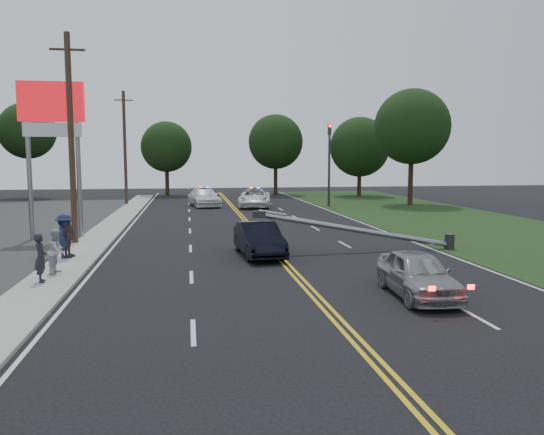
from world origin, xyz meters
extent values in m
plane|color=black|center=(0.00, 0.00, 0.00)|extent=(120.00, 120.00, 0.00)
cube|color=#A49F94|center=(-8.40, 10.00, 0.06)|extent=(1.80, 70.00, 0.12)
cube|color=black|center=(13.50, 10.00, 0.01)|extent=(12.00, 80.00, 0.01)
cube|color=gold|center=(0.00, 10.00, 0.01)|extent=(0.36, 80.00, 0.00)
cylinder|color=gray|center=(-11.70, 14.00, 3.50)|extent=(0.24, 0.24, 7.00)
cylinder|color=gray|center=(-9.30, 14.00, 3.50)|extent=(0.24, 0.24, 7.00)
cube|color=#AA0B11|center=(-10.50, 14.00, 7.00)|extent=(3.20, 0.35, 2.00)
cube|color=white|center=(-10.50, 14.00, 5.60)|extent=(2.80, 0.30, 0.70)
cylinder|color=#2D2D30|center=(8.30, 30.00, 3.50)|extent=(0.20, 0.20, 7.00)
cube|color=#2D2D30|center=(8.30, 30.00, 6.60)|extent=(0.28, 0.28, 0.90)
sphere|color=#FF0C07|center=(8.30, 29.84, 6.90)|extent=(0.22, 0.22, 0.22)
cylinder|color=#2D2D30|center=(8.10, 8.00, 0.35)|extent=(0.44, 0.44, 0.70)
cylinder|color=gray|center=(3.67, 8.00, 0.98)|extent=(8.90, 0.24, 1.80)
cube|color=#2D2D30|center=(-0.76, 8.00, 1.76)|extent=(0.55, 0.32, 0.30)
cylinder|color=#382619|center=(-9.20, 12.00, 5.00)|extent=(0.28, 0.28, 10.00)
cube|color=#382619|center=(-9.20, 12.00, 9.20)|extent=(1.60, 0.10, 0.10)
cylinder|color=#382619|center=(-9.20, 34.00, 5.00)|extent=(0.28, 0.28, 10.00)
cube|color=#382619|center=(-9.20, 34.00, 9.20)|extent=(1.60, 0.10, 0.10)
cylinder|color=black|center=(-20.10, 44.15, 2.02)|extent=(0.44, 0.44, 4.04)
sphere|color=black|center=(-20.10, 44.15, 6.97)|extent=(5.77, 5.77, 5.77)
cylinder|color=black|center=(-6.04, 45.40, 1.57)|extent=(0.44, 0.44, 3.13)
sphere|color=black|center=(-6.04, 45.40, 5.40)|extent=(5.57, 5.57, 5.57)
cylinder|color=black|center=(6.12, 45.13, 1.74)|extent=(0.44, 0.44, 3.48)
sphere|color=black|center=(6.12, 45.13, 5.99)|extent=(6.17, 6.17, 6.17)
cylinder|color=black|center=(14.88, 41.61, 1.56)|extent=(0.44, 0.44, 3.12)
sphere|color=black|center=(14.88, 41.61, 5.37)|extent=(6.52, 6.52, 6.52)
cylinder|color=black|center=(15.86, 30.23, 2.01)|extent=(0.44, 0.44, 4.02)
sphere|color=black|center=(15.86, 30.23, 6.92)|extent=(6.64, 6.64, 6.64)
imported|color=black|center=(-0.80, 7.69, 0.72)|extent=(1.87, 4.48, 1.44)
imported|color=gray|center=(3.07, 0.33, 0.69)|extent=(1.87, 4.15, 1.38)
imported|color=white|center=(1.84, 30.13, 0.77)|extent=(3.43, 5.91, 1.55)
imported|color=silver|center=(-2.39, 31.73, 0.78)|extent=(3.05, 5.69, 1.57)
imported|color=#232229|center=(-8.58, 3.54, 0.93)|extent=(0.53, 0.67, 1.62)
imported|color=#B4B4B9|center=(-8.39, 4.93, 0.91)|extent=(0.70, 0.85, 1.59)
imported|color=#1B2345|center=(-8.77, 7.83, 1.02)|extent=(0.88, 1.27, 1.81)
imported|color=#574B45|center=(-8.67, 7.98, 0.99)|extent=(0.69, 1.10, 1.74)
camera|label=1|loc=(-3.76, -14.53, 4.19)|focal=35.00mm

